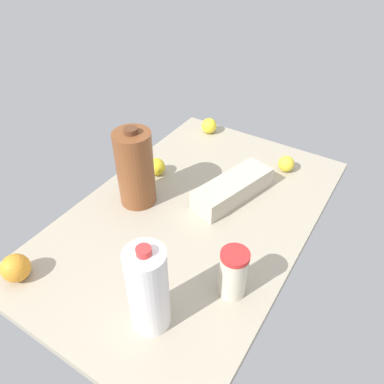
% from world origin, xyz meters
% --- Properties ---
extents(countertop, '(1.20, 0.76, 0.03)m').
position_xyz_m(countertop, '(0.00, 0.00, 0.01)').
color(countertop, '#A89E89').
rests_on(countertop, ground).
extents(chocolate_milk_jug, '(0.13, 0.13, 0.30)m').
position_xyz_m(chocolate_milk_jug, '(0.04, -0.21, 0.17)').
color(chocolate_milk_jug, brown).
rests_on(chocolate_milk_jug, countertop).
extents(egg_carton, '(0.34, 0.19, 0.08)m').
position_xyz_m(egg_carton, '(-0.16, 0.07, 0.07)').
color(egg_carton, beige).
rests_on(egg_carton, countertop).
extents(tumbler_cup, '(0.08, 0.08, 0.16)m').
position_xyz_m(tumbler_cup, '(0.21, 0.26, 0.11)').
color(tumbler_cup, beige).
rests_on(tumbler_cup, countertop).
extents(milk_jug, '(0.10, 0.10, 0.28)m').
position_xyz_m(milk_jug, '(0.40, 0.13, 0.16)').
color(milk_jug, white).
rests_on(milk_jug, countertop).
extents(lemon_loose, '(0.07, 0.07, 0.07)m').
position_xyz_m(lemon_loose, '(-0.52, -0.23, 0.07)').
color(lemon_loose, yellow).
rests_on(lemon_loose, countertop).
extents(lemon_far_back, '(0.07, 0.07, 0.07)m').
position_xyz_m(lemon_far_back, '(-0.12, -0.24, 0.06)').
color(lemon_far_back, yellow).
rests_on(lemon_far_back, countertop).
extents(lemon_beside_bowl, '(0.06, 0.06, 0.06)m').
position_xyz_m(lemon_beside_bowl, '(-0.42, 0.18, 0.06)').
color(lemon_beside_bowl, yellow).
rests_on(lemon_beside_bowl, countertop).
extents(orange_by_jug, '(0.08, 0.08, 0.08)m').
position_xyz_m(orange_by_jug, '(0.50, -0.28, 0.07)').
color(orange_by_jug, orange).
rests_on(orange_by_jug, countertop).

